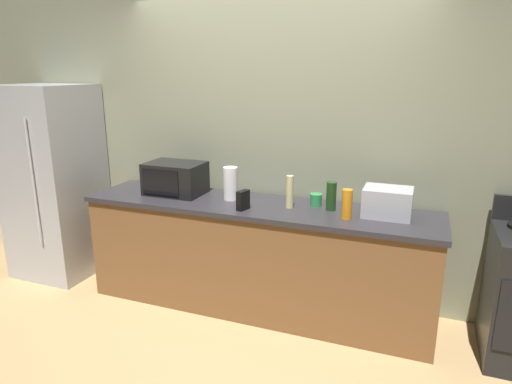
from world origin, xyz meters
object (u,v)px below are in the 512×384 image
at_px(bottle_vinegar, 290,192).
at_px(mug_green, 316,200).
at_px(microwave, 175,178).
at_px(bottle_wine, 331,196).
at_px(toaster_oven, 387,202).
at_px(cordless_phone, 243,200).
at_px(refrigerator, 55,182).
at_px(bottle_dish_soap, 347,204).
at_px(paper_towel_roll, 231,184).

relative_size(bottle_vinegar, mug_green, 2.67).
xyz_separation_m(microwave, bottle_wine, (1.34, 0.01, -0.03)).
bearing_deg(microwave, mug_green, 4.00).
bearing_deg(mug_green, bottle_vinegar, -144.98).
bearing_deg(bottle_vinegar, mug_green, 35.02).
bearing_deg(toaster_oven, mug_green, 172.41).
distance_m(cordless_phone, mug_green, 0.58).
bearing_deg(bottle_wine, cordless_phone, -159.91).
distance_m(refrigerator, microwave, 1.30).
distance_m(toaster_oven, cordless_phone, 1.06).
bearing_deg(bottle_dish_soap, paper_towel_roll, 171.37).
distance_m(toaster_oven, bottle_vinegar, 0.72).
bearing_deg(bottle_vinegar, bottle_wine, 9.73).
bearing_deg(paper_towel_roll, bottle_dish_soap, -8.63).
distance_m(microwave, cordless_phone, 0.75).
xyz_separation_m(refrigerator, cordless_phone, (2.01, -0.17, 0.07)).
xyz_separation_m(paper_towel_roll, mug_green, (0.69, 0.08, -0.09)).
xyz_separation_m(microwave, cordless_phone, (0.71, -0.22, -0.06)).
distance_m(microwave, bottle_dish_soap, 1.49).
distance_m(bottle_wine, bottle_dish_soap, 0.21).
bearing_deg(bottle_vinegar, cordless_phone, -150.87).
xyz_separation_m(toaster_oven, mug_green, (-0.54, 0.07, -0.06)).
height_order(microwave, toaster_oven, microwave).
height_order(cordless_phone, bottle_wine, bottle_wine).
distance_m(cordless_phone, bottle_dish_soap, 0.77).
height_order(microwave, mug_green, microwave).
bearing_deg(mug_green, bottle_wine, -28.47).
bearing_deg(refrigerator, mug_green, 3.03).
xyz_separation_m(toaster_oven, paper_towel_roll, (-1.23, -0.01, 0.03)).
relative_size(microwave, bottle_dish_soap, 2.24).
relative_size(refrigerator, mug_green, 19.02).
bearing_deg(toaster_oven, bottle_wine, 179.94).
distance_m(bottle_wine, mug_green, 0.16).
bearing_deg(bottle_wine, bottle_vinegar, -170.27).
relative_size(cordless_phone, bottle_wine, 0.69).
bearing_deg(bottle_wine, toaster_oven, -0.06).
relative_size(toaster_oven, bottle_dish_soap, 1.58).
bearing_deg(bottle_wine, paper_towel_roll, -179.27).
xyz_separation_m(toaster_oven, bottle_wine, (-0.41, 0.00, 0.00)).
bearing_deg(refrigerator, cordless_phone, -4.78).
relative_size(paper_towel_roll, cordless_phone, 1.80).
bearing_deg(cordless_phone, refrigerator, -168.76).
bearing_deg(cordless_phone, bottle_dish_soap, 21.30).
bearing_deg(microwave, paper_towel_roll, 0.25).
bearing_deg(paper_towel_roll, microwave, -179.75).
bearing_deg(toaster_oven, paper_towel_roll, -179.54).
bearing_deg(bottle_vinegar, toaster_oven, 4.20).
bearing_deg(mug_green, cordless_phone, -148.65).
relative_size(cordless_phone, bottle_dish_soap, 0.70).
bearing_deg(bottle_dish_soap, bottle_wine, 132.66).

